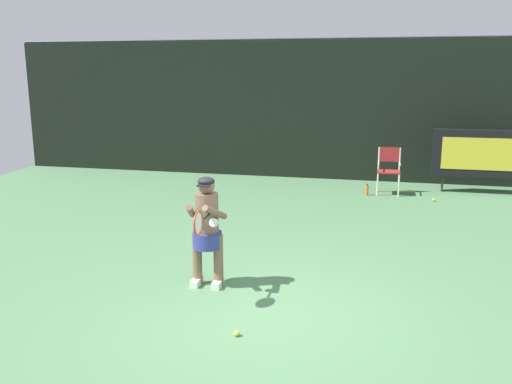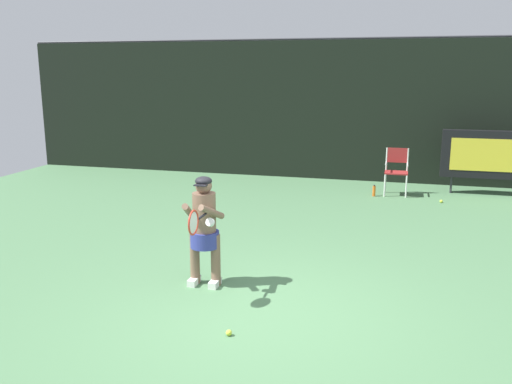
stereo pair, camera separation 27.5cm
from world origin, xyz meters
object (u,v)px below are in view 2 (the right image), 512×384
(tennis_player, at_px, (204,226))
(tennis_ball_spare, at_px, (441,201))
(tennis_ball_loose, at_px, (229,333))
(tennis_racket, at_px, (194,222))
(scoreboard, at_px, (492,155))
(umpire_chair, at_px, (397,169))
(water_bottle, at_px, (374,191))

(tennis_player, relative_size, tennis_ball_spare, 22.02)
(tennis_ball_loose, bearing_deg, tennis_racket, 134.51)
(scoreboard, bearing_deg, umpire_chair, -166.12)
(tennis_racket, bearing_deg, scoreboard, 72.86)
(tennis_player, xyz_separation_m, tennis_racket, (0.13, -0.67, 0.25))
(scoreboard, distance_m, tennis_ball_spare, 1.79)
(umpire_chair, bearing_deg, tennis_racket, -108.07)
(scoreboard, xyz_separation_m, tennis_ball_spare, (-1.10, -1.09, -0.91))
(scoreboard, xyz_separation_m, tennis_ball_loose, (-3.73, -8.12, -0.91))
(tennis_racket, height_order, tennis_ball_loose, tennis_racket)
(tennis_ball_spare, bearing_deg, tennis_ball_loose, -110.50)
(tennis_racket, bearing_deg, tennis_ball_loose, -32.37)
(tennis_racket, bearing_deg, tennis_player, 113.75)
(tennis_player, bearing_deg, tennis_racket, -79.37)
(scoreboard, bearing_deg, tennis_ball_loose, -114.65)
(scoreboard, height_order, tennis_racket, scoreboard)
(scoreboard, distance_m, tennis_player, 8.15)
(water_bottle, distance_m, tennis_racket, 6.96)
(tennis_player, bearing_deg, scoreboard, 56.58)
(scoreboard, relative_size, tennis_racket, 3.65)
(umpire_chair, height_order, water_bottle, umpire_chair)
(tennis_ball_spare, bearing_deg, tennis_racket, -117.07)
(scoreboard, relative_size, umpire_chair, 2.04)
(water_bottle, bearing_deg, tennis_racket, -105.12)
(scoreboard, distance_m, water_bottle, 2.81)
(tennis_ball_loose, bearing_deg, tennis_ball_spare, 69.50)
(umpire_chair, height_order, tennis_player, tennis_player)
(scoreboard, bearing_deg, water_bottle, -162.26)
(tennis_player, relative_size, tennis_ball_loose, 22.02)
(tennis_racket, distance_m, tennis_ball_loose, 1.38)
(water_bottle, bearing_deg, tennis_ball_spare, -10.31)
(tennis_player, relative_size, tennis_racket, 2.49)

